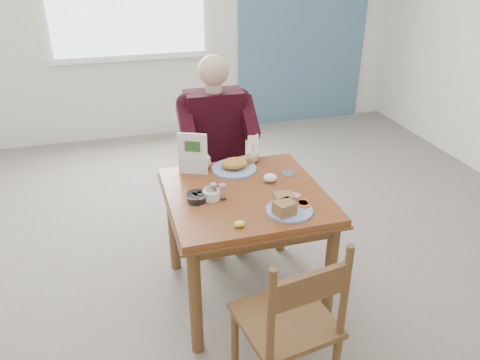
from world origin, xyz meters
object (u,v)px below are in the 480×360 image
object	(u,v)px
diner	(217,138)
chair_far	(215,175)
far_plate	(235,166)
chair_near	(290,324)
near_plate	(287,206)
table	(245,208)

from	to	relation	value
diner	chair_far	bearing A→B (deg)	90.01
chair_far	far_plate	distance (m)	0.58
chair_near	near_plate	bearing A→B (deg)	71.84
chair_far	diner	xyz separation A→B (m)	(0.00, -0.09, 0.33)
near_plate	far_plate	bearing A→B (deg)	103.18
diner	near_plate	bearing A→B (deg)	-81.03
table	diner	distance (m)	0.73
diner	far_plate	bearing A→B (deg)	-87.18
far_plate	chair_near	bearing A→B (deg)	-92.09
chair_far	diner	bearing A→B (deg)	-89.99
table	chair_near	distance (m)	0.82
chair_far	far_plate	size ratio (longest dim) A/B	2.77
chair_far	near_plate	distance (m)	1.12
chair_far	chair_near	world-z (taller)	same
chair_far	near_plate	world-z (taller)	chair_far
table	chair_far	xyz separation A→B (m)	(0.00, 0.80, -0.16)
table	diner	size ratio (longest dim) A/B	0.66
table	chair_far	size ratio (longest dim) A/B	0.97
table	chair_far	world-z (taller)	chair_far
chair_near	diner	bearing A→B (deg)	89.22
chair_far	far_plate	xyz separation A→B (m)	(0.02, -0.49, 0.30)
table	near_plate	bearing A→B (deg)	-60.36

